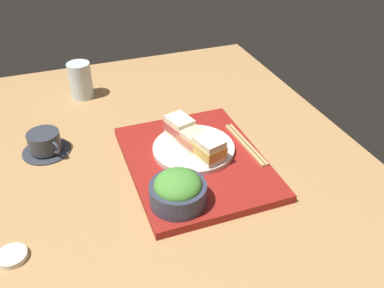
% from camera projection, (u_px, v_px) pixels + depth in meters
% --- Properties ---
extents(ground_plane, '(1.40, 1.00, 0.03)m').
position_uv_depth(ground_plane, '(176.00, 172.00, 1.05)').
color(ground_plane, tan).
extents(serving_tray, '(0.42, 0.33, 0.02)m').
position_uv_depth(serving_tray, '(196.00, 162.00, 1.05)').
color(serving_tray, maroon).
rests_on(serving_tray, ground_plane).
extents(sandwich_plate, '(0.21, 0.21, 0.01)m').
position_uv_depth(sandwich_plate, '(194.00, 148.00, 1.06)').
color(sandwich_plate, silver).
rests_on(sandwich_plate, serving_tray).
extents(sandwich_near, '(0.09, 0.08, 0.06)m').
position_uv_depth(sandwich_near, '(209.00, 149.00, 1.00)').
color(sandwich_near, '#EFE5C1').
rests_on(sandwich_near, sandwich_plate).
extents(sandwich_middle, '(0.08, 0.07, 0.04)m').
position_uv_depth(sandwich_middle, '(194.00, 139.00, 1.05)').
color(sandwich_middle, beige).
rests_on(sandwich_middle, sandwich_plate).
extents(sandwich_far, '(0.09, 0.08, 0.05)m').
position_uv_depth(sandwich_far, '(180.00, 127.00, 1.09)').
color(sandwich_far, '#EFE5C1').
rests_on(sandwich_far, sandwich_plate).
extents(salad_bowl, '(0.13, 0.13, 0.08)m').
position_uv_depth(salad_bowl, '(178.00, 190.00, 0.89)').
color(salad_bowl, '#33384C').
rests_on(salad_bowl, serving_tray).
extents(chopsticks_pair, '(0.20, 0.03, 0.01)m').
position_uv_depth(chopsticks_pair, '(246.00, 145.00, 1.08)').
color(chopsticks_pair, tan).
rests_on(chopsticks_pair, serving_tray).
extents(coffee_cup, '(0.13, 0.13, 0.06)m').
position_uv_depth(coffee_cup, '(45.00, 143.00, 1.08)').
color(coffee_cup, '#333842').
rests_on(coffee_cup, ground_plane).
extents(drinking_glass, '(0.07, 0.07, 0.12)m').
position_uv_depth(drinking_glass, '(81.00, 80.00, 1.32)').
color(drinking_glass, silver).
rests_on(drinking_glass, ground_plane).
extents(small_sauce_dish, '(0.06, 0.06, 0.01)m').
position_uv_depth(small_sauce_dish, '(12.00, 256.00, 0.81)').
color(small_sauce_dish, silver).
rests_on(small_sauce_dish, ground_plane).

